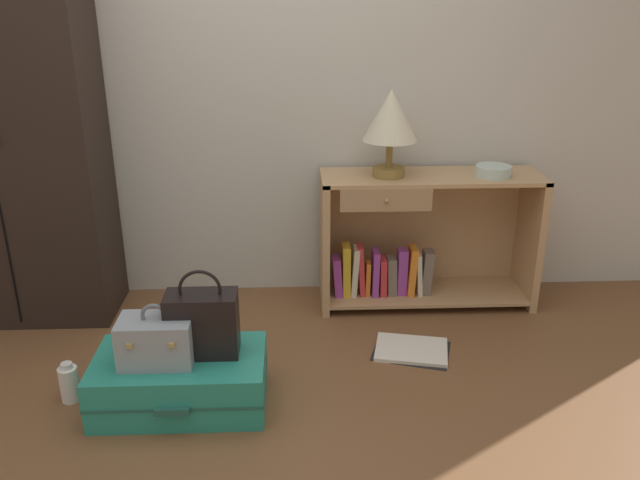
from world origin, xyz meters
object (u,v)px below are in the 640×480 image
object	(u,v)px
bookshelf	(417,241)
open_book_on_floor	(411,350)
wardrobe	(6,127)
suitcase_large	(181,380)
table_lamp	(391,119)
train_case	(156,340)
bowl	(493,171)
handbag	(202,323)
bottle	(69,383)

from	to	relation	value
bookshelf	open_book_on_floor	world-z (taller)	bookshelf
wardrobe	suitcase_large	world-z (taller)	wardrobe
table_lamp	train_case	size ratio (longest dim) A/B	1.52
open_book_on_floor	suitcase_large	bearing A→B (deg)	-160.21
bowl	train_case	bearing A→B (deg)	-150.32
handbag	table_lamp	bearing A→B (deg)	44.89
table_lamp	suitcase_large	distance (m)	1.66
suitcase_large	train_case	world-z (taller)	train_case
open_book_on_floor	bottle	bearing A→B (deg)	-167.77
bowl	handbag	world-z (taller)	bowl
suitcase_large	bowl	bearing A→B (deg)	30.09
suitcase_large	bottle	distance (m)	0.49
train_case	bottle	bearing A→B (deg)	169.46
open_book_on_floor	bookshelf	bearing A→B (deg)	78.48
train_case	handbag	bearing A→B (deg)	18.67
wardrobe	bottle	world-z (taller)	wardrobe
bottle	train_case	bearing A→B (deg)	-10.54
wardrobe	bowl	world-z (taller)	wardrobe
bowl	wardrobe	bearing A→B (deg)	179.75
bookshelf	table_lamp	distance (m)	0.72
wardrobe	train_case	bearing A→B (deg)	-47.47
table_lamp	bowl	bearing A→B (deg)	-2.36
suitcase_large	table_lamp	bearing A→B (deg)	42.74
wardrobe	suitcase_large	xyz separation A→B (m)	(0.95, -0.92, -0.92)
bookshelf	bowl	distance (m)	0.56
train_case	open_book_on_floor	xyz separation A→B (m)	(1.15, 0.42, -0.32)
table_lamp	handbag	bearing A→B (deg)	-135.11
handbag	bowl	bearing A→B (deg)	30.93
train_case	open_book_on_floor	distance (m)	1.26
table_lamp	wardrobe	bearing A→B (deg)	-179.65
wardrobe	bottle	bearing A→B (deg)	-62.33
bottle	bowl	bearing A→B (deg)	22.69
table_lamp	suitcase_large	bearing A→B (deg)	-137.26
suitcase_large	bottle	bearing A→B (deg)	174.57
bookshelf	open_book_on_floor	size ratio (longest dim) A/B	2.75
bottle	bookshelf	bearing A→B (deg)	28.61
table_lamp	suitcase_large	world-z (taller)	table_lamp
bowl	handbag	xyz separation A→B (m)	(-1.46, -0.87, -0.41)
table_lamp	handbag	xyz separation A→B (m)	(-0.90, -0.90, -0.68)
suitcase_large	bookshelf	bearing A→B (deg)	39.01
suitcase_large	bottle	world-z (taller)	suitcase_large
train_case	open_book_on_floor	size ratio (longest dim) A/B	0.69
wardrobe	bowl	bearing A→B (deg)	-0.25
bookshelf	bowl	world-z (taller)	bowl
bottle	open_book_on_floor	distance (m)	1.60
handbag	open_book_on_floor	bearing A→B (deg)	20.09
bowl	bottle	bearing A→B (deg)	-157.31
suitcase_large	wardrobe	bearing A→B (deg)	135.94
table_lamp	open_book_on_floor	xyz separation A→B (m)	(0.07, -0.54, -1.05)
train_case	table_lamp	bearing A→B (deg)	41.50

